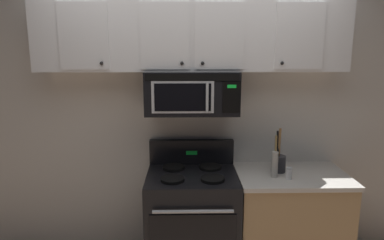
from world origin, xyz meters
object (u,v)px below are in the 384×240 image
Objects in this scene: stove_range at (192,221)px; utensil_crock_charcoal at (278,161)px; pepper_mill at (275,164)px; salt_shaker at (289,173)px; over_range_microwave at (192,92)px.

utensil_crock_charcoal is (0.74, 0.05, 0.52)m from stove_range.
stove_range is 5.22× the size of pepper_mill.
pepper_mill is (-0.11, 0.05, 0.06)m from salt_shaker.
stove_range reaches higher than pepper_mill.
salt_shaker is at bearing -76.85° from utensil_crock_charcoal.
stove_range is 0.92m from salt_shaker.
utensil_crock_charcoal reaches higher than stove_range.
over_range_microwave is at bearing 174.86° from utensil_crock_charcoal.
stove_range reaches higher than salt_shaker.
utensil_crock_charcoal is at bearing -5.14° from over_range_microwave.
utensil_crock_charcoal reaches higher than pepper_mill.
over_range_microwave is 0.94m from utensil_crock_charcoal.
pepper_mill reaches higher than salt_shaker.
utensil_crock_charcoal is at bearing 62.96° from pepper_mill.
salt_shaker is 0.46× the size of pepper_mill.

